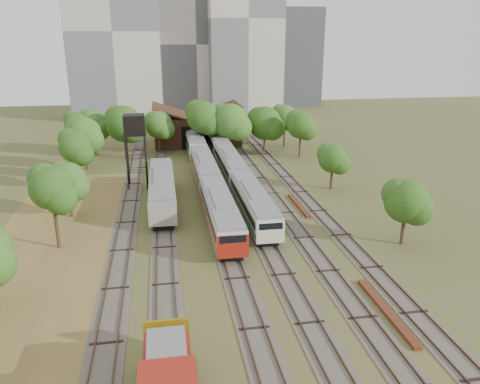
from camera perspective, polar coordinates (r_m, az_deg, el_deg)
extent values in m
plane|color=#475123|center=(37.68, 3.56, -12.56)|extent=(240.00, 240.00, 0.00)
cube|color=brown|center=(45.13, -22.11, -8.48)|extent=(14.00, 60.00, 0.04)
cube|color=#4C473D|center=(59.83, -13.25, -1.08)|extent=(2.60, 80.00, 0.06)
cube|color=#472D1E|center=(59.86, -13.94, -1.03)|extent=(0.08, 80.00, 0.14)
cube|color=#472D1E|center=(59.76, -12.57, -0.96)|extent=(0.08, 80.00, 0.14)
cube|color=#4C473D|center=(59.68, -9.42, -0.88)|extent=(2.60, 80.00, 0.06)
cube|color=#472D1E|center=(59.66, -10.12, -0.84)|extent=(0.08, 80.00, 0.14)
cube|color=#472D1E|center=(59.65, -8.74, -0.77)|extent=(0.08, 80.00, 0.14)
cube|color=#4C473D|center=(59.94, -3.69, -0.58)|extent=(2.60, 80.00, 0.06)
cube|color=#472D1E|center=(59.85, -4.37, -0.54)|extent=(0.08, 80.00, 0.14)
cube|color=#472D1E|center=(59.98, -3.01, -0.47)|extent=(0.08, 80.00, 0.14)
cube|color=#4C473D|center=(60.45, 0.09, -0.38)|extent=(2.60, 80.00, 0.06)
cube|color=#472D1E|center=(60.31, -0.58, -0.34)|extent=(0.08, 80.00, 0.14)
cube|color=#472D1E|center=(60.54, 0.76, -0.27)|extent=(0.08, 80.00, 0.14)
cube|color=#4C473D|center=(61.21, 3.78, -0.18)|extent=(2.60, 80.00, 0.06)
cube|color=#472D1E|center=(61.03, 3.13, -0.14)|extent=(0.08, 80.00, 0.14)
cube|color=#472D1E|center=(61.35, 4.43, -0.07)|extent=(0.08, 80.00, 0.14)
cube|color=#4C473D|center=(62.23, 7.37, 0.01)|extent=(2.60, 80.00, 0.06)
cube|color=#472D1E|center=(62.00, 6.74, 0.05)|extent=(0.08, 80.00, 0.14)
cube|color=#472D1E|center=(62.41, 8.00, 0.12)|extent=(0.08, 80.00, 0.14)
cube|color=black|center=(49.66, -2.36, -4.17)|extent=(2.13, 15.64, 0.78)
cube|color=beige|center=(49.08, -2.38, -2.44)|extent=(2.81, 17.00, 2.42)
cube|color=black|center=(48.98, -2.39, -2.12)|extent=(2.87, 15.64, 0.82)
cube|color=slate|center=(48.61, -2.40, -0.91)|extent=(2.58, 16.66, 0.35)
cube|color=maroon|center=(49.32, -2.37, -3.18)|extent=(2.87, 16.66, 0.44)
cube|color=maroon|center=(41.39, -0.88, -6.65)|extent=(2.85, 0.25, 2.18)
cube|color=black|center=(66.10, -4.30, 1.52)|extent=(2.13, 15.64, 0.78)
cube|color=beige|center=(65.66, -4.33, 2.86)|extent=(2.81, 17.00, 2.42)
cube|color=black|center=(65.59, -4.34, 3.10)|extent=(2.87, 15.64, 0.82)
cube|color=slate|center=(65.31, -4.36, 4.03)|extent=(2.58, 16.66, 0.35)
cube|color=maroon|center=(65.84, -4.32, 2.29)|extent=(2.87, 16.66, 0.44)
cube|color=black|center=(52.64, 1.61, -2.86)|extent=(2.05, 15.64, 0.75)
cube|color=beige|center=(52.11, 1.62, -1.28)|extent=(2.70, 17.00, 2.33)
cube|color=black|center=(52.01, 1.63, -0.99)|extent=(2.76, 15.64, 0.79)
cube|color=slate|center=(51.68, 1.64, 0.12)|extent=(2.49, 16.66, 0.34)
cube|color=#186234|center=(52.33, 1.62, -1.95)|extent=(2.76, 16.66, 0.42)
cube|color=beige|center=(44.45, 3.73, -4.98)|extent=(2.74, 0.25, 2.10)
cube|color=black|center=(69.02, -1.20, 2.27)|extent=(2.05, 15.64, 0.75)
cube|color=beige|center=(68.62, -1.20, 3.51)|extent=(2.70, 17.00, 2.33)
cube|color=black|center=(68.55, -1.21, 3.74)|extent=(2.76, 15.64, 0.79)
cube|color=slate|center=(68.29, -1.21, 4.59)|extent=(2.49, 16.66, 0.34)
cube|color=#186234|center=(68.78, -1.20, 2.98)|extent=(2.76, 16.66, 0.42)
cube|color=black|center=(85.85, -2.92, 5.41)|extent=(2.05, 15.64, 0.75)
cube|color=beige|center=(85.52, -2.94, 6.42)|extent=(2.70, 17.00, 2.33)
cube|color=black|center=(85.47, -2.94, 6.60)|extent=(2.76, 15.64, 0.79)
cube|color=slate|center=(85.26, -2.95, 7.30)|extent=(2.49, 16.66, 0.34)
cube|color=#186234|center=(85.66, -2.93, 5.99)|extent=(2.76, 16.66, 0.42)
cube|color=black|center=(83.94, -5.51, 5.07)|extent=(2.13, 14.72, 0.78)
cube|color=beige|center=(83.60, -5.55, 6.14)|extent=(2.81, 16.00, 2.42)
cube|color=black|center=(83.54, -5.55, 6.33)|extent=(2.87, 14.72, 0.82)
cube|color=slate|center=(83.33, -5.57, 7.07)|extent=(2.59, 15.68, 0.35)
cube|color=#186234|center=(83.74, -5.53, 5.69)|extent=(2.87, 15.68, 0.44)
cube|color=beige|center=(75.89, -5.09, 4.83)|extent=(2.85, 0.25, 2.18)
cube|color=maroon|center=(28.33, -8.81, -20.16)|extent=(2.65, 4.40, 1.59)
cube|color=gold|center=(30.90, -8.93, -16.64)|extent=(2.86, 0.20, 1.91)
cube|color=slate|center=(26.63, -8.96, -18.26)|extent=(2.12, 3.60, 0.21)
cube|color=black|center=(57.61, -9.42, -1.19)|extent=(2.24, 16.56, 0.81)
cube|color=gray|center=(57.08, -9.51, 0.41)|extent=(2.95, 18.00, 2.54)
cube|color=black|center=(56.99, -9.52, 0.70)|extent=(3.01, 16.56, 0.87)
cube|color=slate|center=(56.67, -9.58, 1.81)|extent=(2.72, 17.64, 0.37)
cylinder|color=black|center=(63.37, -13.60, 3.35)|extent=(0.18, 0.18, 7.22)
cylinder|color=black|center=(63.23, -11.40, 3.47)|extent=(0.18, 0.18, 7.22)
cylinder|color=black|center=(65.73, -13.48, 3.88)|extent=(0.18, 0.18, 7.22)
cylinder|color=black|center=(65.60, -11.35, 4.00)|extent=(0.18, 0.18, 7.22)
cube|color=black|center=(63.67, -12.68, 6.91)|extent=(2.84, 2.84, 0.20)
cube|color=black|center=(63.44, -12.77, 8.08)|extent=(2.71, 2.71, 2.44)
cube|color=#5F2D1B|center=(37.14, 17.40, -13.67)|extent=(0.60, 9.07, 0.30)
cube|color=#5F2D1B|center=(56.86, 7.17, -1.63)|extent=(0.51, 8.21, 0.27)
cube|color=#362313|center=(91.25, -5.31, 7.64)|extent=(16.00, 11.00, 5.50)
cube|color=#362313|center=(90.50, -7.93, 9.61)|extent=(8.45, 11.55, 2.96)
cube|color=#362313|center=(91.09, -2.82, 9.82)|extent=(8.45, 11.55, 2.96)
cube|color=black|center=(86.02, -5.01, 6.64)|extent=(6.40, 0.15, 4.12)
cylinder|color=#382616|center=(47.95, -21.46, -3.74)|extent=(0.36, 0.36, 4.77)
sphere|color=#174A13|center=(46.79, -21.97, 0.45)|extent=(4.13, 4.13, 4.13)
cylinder|color=#382616|center=(55.99, -19.95, -1.25)|extent=(0.36, 0.36, 3.36)
sphere|color=#174A13|center=(55.24, -20.24, 1.29)|extent=(4.15, 4.15, 4.15)
cylinder|color=#382616|center=(64.95, -19.12, 2.07)|extent=(0.36, 0.36, 4.74)
sphere|color=#174A13|center=(64.10, -19.46, 5.22)|extent=(4.15, 4.15, 4.15)
cylinder|color=#382616|center=(76.00, -18.27, 4.23)|extent=(0.36, 0.36, 4.32)
sphere|color=#174A13|center=(75.32, -18.52, 6.69)|extent=(5.31, 5.31, 5.31)
cylinder|color=#382616|center=(84.98, -19.10, 5.59)|extent=(0.36, 0.36, 4.45)
sphere|color=#174A13|center=(84.36, -19.34, 7.86)|extent=(3.93, 3.93, 3.93)
cylinder|color=#382616|center=(86.60, -17.30, 5.84)|extent=(0.36, 0.36, 4.04)
sphere|color=#174A13|center=(86.03, -17.50, 7.87)|extent=(5.30, 5.30, 5.30)
cylinder|color=#382616|center=(81.31, -13.81, 5.60)|extent=(0.36, 0.36, 4.63)
sphere|color=#174A13|center=(80.64, -14.00, 8.08)|extent=(6.00, 6.00, 6.00)
cylinder|color=#382616|center=(84.17, -9.76, 6.03)|extent=(0.36, 0.36, 3.92)
sphere|color=#174A13|center=(83.60, -9.87, 8.06)|extent=(4.78, 4.78, 4.78)
cylinder|color=#382616|center=(81.79, -4.48, 6.32)|extent=(0.36, 0.36, 5.14)
sphere|color=#174A13|center=(81.07, -4.55, 9.07)|extent=(5.63, 5.63, 5.63)
cylinder|color=#382616|center=(81.49, -1.13, 6.12)|extent=(0.36, 0.36, 4.56)
sphere|color=#174A13|center=(80.83, -1.15, 8.56)|extent=(6.15, 6.15, 6.15)
cylinder|color=#382616|center=(84.29, 3.01, 6.30)|extent=(0.36, 0.36, 3.99)
sphere|color=#174A13|center=(83.71, 3.05, 8.37)|extent=(5.88, 5.88, 5.88)
cylinder|color=#382616|center=(88.53, 5.42, 6.92)|extent=(0.36, 0.36, 4.31)
sphere|color=#174A13|center=(87.95, 5.48, 9.05)|extent=(4.60, 4.60, 4.60)
cylinder|color=#382616|center=(48.39, 19.26, -4.10)|extent=(0.36, 0.36, 3.50)
sphere|color=#174A13|center=(47.48, 19.60, -1.07)|extent=(4.23, 4.23, 4.23)
cylinder|color=#382616|center=(63.83, 11.10, 1.81)|extent=(0.36, 0.36, 3.31)
sphere|color=#174A13|center=(63.17, 11.24, 4.04)|extent=(3.86, 3.86, 3.86)
cylinder|color=#382616|center=(80.35, 7.30, 5.74)|extent=(0.36, 0.36, 4.39)
sphere|color=#174A13|center=(79.70, 7.40, 8.12)|extent=(4.64, 4.64, 4.64)
cube|color=#B9B3A2|center=(126.95, -15.05, 18.34)|extent=(22.00, 16.00, 42.00)
cube|color=#BBB3AA|center=(131.87, -5.66, 17.50)|extent=(20.00, 18.00, 36.00)
cube|color=#B9B3A2|center=(125.49, 0.37, 20.30)|extent=(18.00, 16.00, 48.00)
cube|color=#404248|center=(147.60, 7.08, 15.95)|extent=(12.00, 12.00, 28.00)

